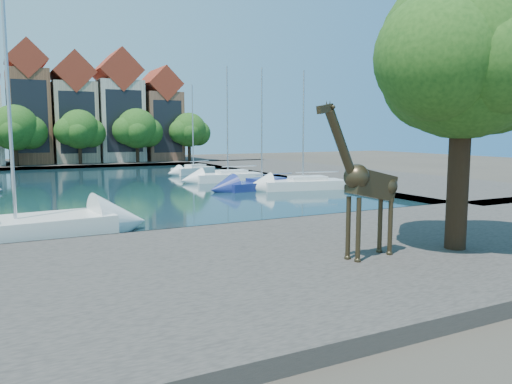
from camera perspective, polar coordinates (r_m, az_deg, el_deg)
ground at (r=24.29m, az=-7.22°, el=-5.05°), size 160.00×160.00×0.00m
water_basin at (r=47.30m, az=-17.29°, el=0.59°), size 38.00×50.00×0.08m
near_quay at (r=18.00m, az=0.56°, el=-8.45°), size 50.00×14.00×0.50m
far_quay at (r=78.90m, az=-21.40°, el=3.00°), size 60.00×16.00×0.50m
right_quay at (r=57.15m, az=8.20°, el=2.09°), size 14.00×52.00×0.50m
plane_tree at (r=20.79m, az=22.90°, el=13.72°), size 8.32×6.40×10.62m
townhouse_center at (r=78.50m, az=-24.60°, el=8.77°), size 5.44×9.18×16.93m
townhouse_east_inner at (r=79.02m, az=-20.19°, el=8.49°), size 5.94×9.18×15.79m
townhouse_east_mid at (r=80.12m, az=-15.53°, el=8.90°), size 6.43×9.18×16.65m
townhouse_east_end at (r=81.69m, az=-11.00°, el=8.29°), size 5.44×9.18×14.43m
far_tree_mid_west at (r=72.86m, az=-25.76°, el=6.48°), size 7.80×6.00×8.00m
far_tree_mid_east at (r=73.54m, az=-19.48°, el=6.64°), size 7.02×5.40×7.52m
far_tree_east at (r=75.07m, az=-13.38°, el=6.93°), size 7.54×5.80×7.84m
far_tree_far_east at (r=77.40m, az=-7.59°, el=6.93°), size 6.76×5.20×7.36m
giraffe_statue at (r=18.06m, az=12.48°, el=0.88°), size 3.80×1.00×5.43m
sailboat_right_a at (r=42.99m, az=5.37°, el=1.10°), size 7.45×3.85×10.02m
sailboat_right_b at (r=43.09m, az=0.66°, el=1.02°), size 7.35×3.39×10.27m
sailboat_right_c at (r=49.50m, az=-3.24°, el=1.92°), size 6.76×2.66×11.20m
sailboat_right_d at (r=58.56m, az=-7.17°, el=2.67°), size 5.49×3.54×10.24m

